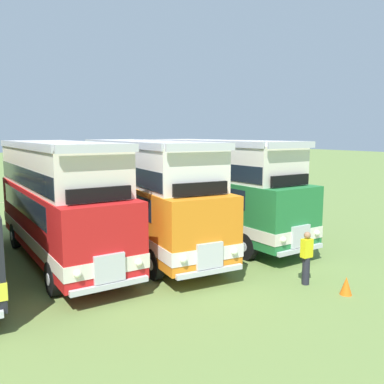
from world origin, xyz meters
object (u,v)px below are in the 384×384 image
bus_sixth_in_row (144,192)px  bus_seventh_in_row (215,187)px  bus_fifth_in_row (59,200)px  cone_near_end (346,286)px  marshal_person (306,258)px

bus_sixth_in_row → bus_seventh_in_row: bearing=-0.9°
bus_fifth_in_row → cone_near_end: 10.40m
bus_fifth_in_row → marshal_person: 9.12m
bus_fifth_in_row → bus_seventh_in_row: bearing=1.3°
bus_fifth_in_row → bus_sixth_in_row: same height
cone_near_end → marshal_person: (-0.42, 1.23, 0.61)m
bus_sixth_in_row → cone_near_end: 8.79m
bus_seventh_in_row → marshal_person: bus_seventh_in_row is taller
bus_fifth_in_row → bus_seventh_in_row: size_ratio=0.95×
cone_near_end → bus_sixth_in_row: bearing=110.8°
bus_fifth_in_row → bus_seventh_in_row: 7.10m
bus_fifth_in_row → bus_sixth_in_row: bearing=3.5°
bus_seventh_in_row → cone_near_end: bus_seventh_in_row is taller
bus_fifth_in_row → bus_seventh_in_row: (7.10, 0.16, 0.00)m
bus_fifth_in_row → marshal_person: bearing=-46.6°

